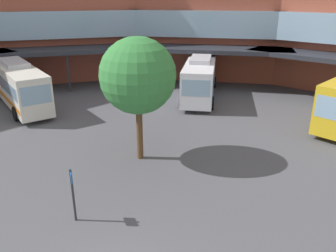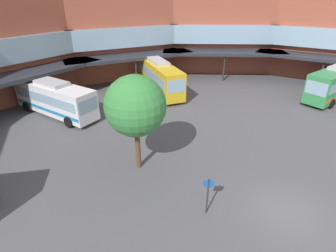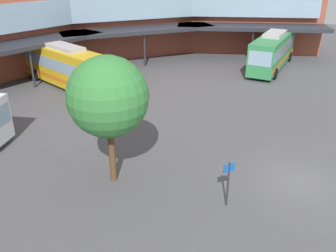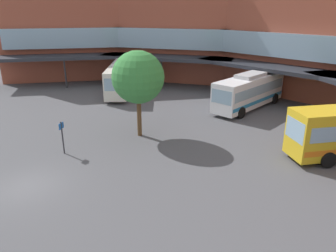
# 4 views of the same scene
# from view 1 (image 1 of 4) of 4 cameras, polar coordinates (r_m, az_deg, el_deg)

# --- Properties ---
(station_building) EXTENTS (72.18, 36.20, 14.98)m
(station_building) POSITION_cam_1_polar(r_m,az_deg,el_deg) (28.46, 15.67, 17.01)
(station_building) COLOR #9E4C38
(station_building) RESTS_ON ground
(bus_2) EXTENTS (5.30, 10.48, 3.65)m
(bus_2) POSITION_cam_1_polar(r_m,az_deg,el_deg) (31.40, 5.35, 8.07)
(bus_2) COLOR white
(bus_2) RESTS_ON ground
(bus_3) EXTENTS (11.77, 8.15, 3.77)m
(bus_3) POSITION_cam_1_polar(r_m,az_deg,el_deg) (31.82, -23.83, 6.63)
(bus_3) COLOR silver
(bus_3) RESTS_ON ground
(plaza_tree) EXTENTS (4.14, 4.14, 6.94)m
(plaza_tree) POSITION_cam_1_polar(r_m,az_deg,el_deg) (18.52, -5.04, 8.26)
(plaza_tree) COLOR brown
(plaza_tree) RESTS_ON ground
(stop_sign_post) EXTENTS (0.47, 0.44, 2.43)m
(stop_sign_post) POSITION_cam_1_polar(r_m,az_deg,el_deg) (14.78, -15.59, -10.17)
(stop_sign_post) COLOR #2D2D33
(stop_sign_post) RESTS_ON ground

